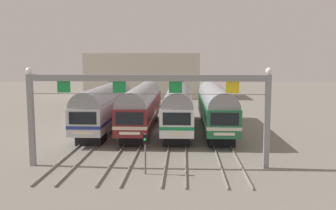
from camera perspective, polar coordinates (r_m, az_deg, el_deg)
ground_plane at (r=39.61m, az=-1.21°, el=-3.86°), size 160.00×160.00×0.00m
track_bed at (r=56.36m, az=-0.10°, el=-0.47°), size 13.11×70.00×0.15m
commuter_train_silver at (r=39.98m, az=-9.55°, el=0.05°), size 2.88×18.06×5.05m
commuter_train_maroon at (r=39.35m, az=-4.03°, el=0.01°), size 2.88×18.06×4.77m
commuter_train_white at (r=39.11m, az=1.61°, el=-0.01°), size 2.88×18.06×5.05m
commuter_train_green at (r=39.24m, az=7.26°, el=-0.05°), size 2.88×18.06×4.77m
catenary_gantry at (r=25.54m, az=-3.18°, el=1.55°), size 16.84×0.44×6.97m
yard_signal_mast at (r=24.45m, az=-3.51°, el=-6.29°), size 0.28×0.35×2.70m
maintenance_building at (r=73.53m, az=-3.72°, el=4.58°), size 21.56×10.00×8.51m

